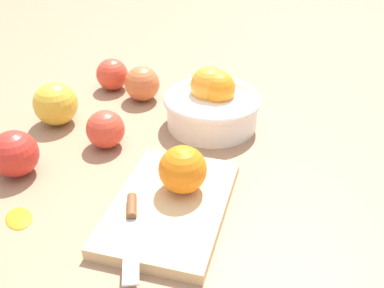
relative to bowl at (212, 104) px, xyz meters
name	(u,v)px	position (x,y,z in m)	size (l,w,h in m)	color
ground_plane	(146,158)	(0.14, -0.09, -0.04)	(2.40, 2.40, 0.00)	#997556
bowl	(212,104)	(0.00, 0.00, 0.00)	(0.18, 0.18, 0.11)	white
cutting_board	(170,206)	(0.26, -0.01, -0.03)	(0.24, 0.16, 0.02)	#DBB77F
orange_on_board	(183,170)	(0.23, 0.00, 0.01)	(0.07, 0.07, 0.07)	orange
knife	(132,224)	(0.33, -0.04, -0.02)	(0.15, 0.07, 0.01)	silver
apple_front_left	(55,104)	(0.07, -0.29, 0.00)	(0.08, 0.08, 0.08)	gold
apple_front_right	(15,154)	(0.23, -0.27, -0.01)	(0.08, 0.08, 0.08)	red
apple_front_left_2	(112,74)	(-0.10, -0.25, -0.01)	(0.07, 0.07, 0.07)	#D6422D
apple_front_center	(105,129)	(0.12, -0.17, -0.01)	(0.07, 0.07, 0.07)	#D6422D
apple_front_left_3	(142,84)	(-0.07, -0.16, -0.01)	(0.07, 0.07, 0.07)	#CC6638
citrus_peel	(18,217)	(0.33, -0.21, -0.04)	(0.05, 0.04, 0.01)	orange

